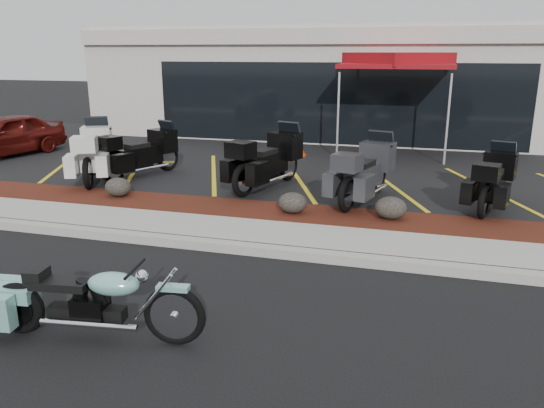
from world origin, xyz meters
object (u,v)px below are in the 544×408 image
(parked_car, at_px, (4,135))
(touring_white, at_px, (98,145))
(hero_cruiser, at_px, (174,307))
(traffic_cone, at_px, (300,148))
(popup_canopy, at_px, (398,62))

(parked_car, bearing_deg, touring_white, -3.18)
(hero_cruiser, height_order, parked_car, parked_car)
(hero_cruiser, relative_size, traffic_cone, 5.55)
(hero_cruiser, xyz_separation_m, popup_canopy, (1.65, 11.75, 2.37))
(hero_cruiser, relative_size, popup_canopy, 0.70)
(traffic_cone, bearing_deg, popup_canopy, 26.55)
(parked_car, distance_m, traffic_cone, 8.71)
(parked_car, bearing_deg, hero_cruiser, -27.08)
(touring_white, height_order, popup_canopy, popup_canopy)
(hero_cruiser, distance_m, touring_white, 8.73)
(traffic_cone, xyz_separation_m, popup_canopy, (2.62, 1.31, 2.45))
(touring_white, relative_size, popup_canopy, 0.66)
(traffic_cone, bearing_deg, hero_cruiser, -84.72)
(popup_canopy, bearing_deg, traffic_cone, -142.03)
(traffic_cone, bearing_deg, touring_white, -140.96)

